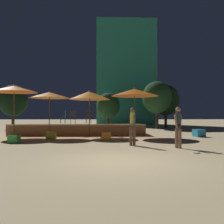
# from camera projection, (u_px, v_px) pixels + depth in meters

# --- Properties ---
(ground_plane) EXTENTS (120.00, 120.00, 0.00)m
(ground_plane) POSITION_uv_depth(u_px,v_px,m) (119.00, 162.00, 7.38)
(ground_plane) COLOR #D1B784
(wooden_deck) EXTENTS (8.94, 2.58, 0.76)m
(wooden_deck) POSITION_uv_depth(u_px,v_px,m) (78.00, 130.00, 17.23)
(wooden_deck) COLOR olive
(wooden_deck) RESTS_ON ground
(patio_umbrella_0) EXTENTS (2.95, 2.95, 3.07)m
(patio_umbrella_0) POSITION_uv_depth(u_px,v_px,m) (135.00, 92.00, 15.52)
(patio_umbrella_0) COLOR brown
(patio_umbrella_0) RESTS_ON ground
(patio_umbrella_1) EXTENTS (2.45, 2.45, 2.84)m
(patio_umbrella_1) POSITION_uv_depth(u_px,v_px,m) (49.00, 95.00, 15.29)
(patio_umbrella_1) COLOR brown
(patio_umbrella_1) RESTS_ON ground
(patio_umbrella_2) EXTENTS (2.86, 2.86, 3.27)m
(patio_umbrella_2) POSITION_uv_depth(u_px,v_px,m) (14.00, 89.00, 15.58)
(patio_umbrella_2) COLOR brown
(patio_umbrella_2) RESTS_ON ground
(patio_umbrella_3) EXTENTS (2.60, 2.60, 2.92)m
(patio_umbrella_3) POSITION_uv_depth(u_px,v_px,m) (89.00, 95.00, 15.68)
(patio_umbrella_3) COLOR brown
(patio_umbrella_3) RESTS_ON ground
(cube_seat_0) EXTENTS (0.49, 0.49, 0.41)m
(cube_seat_0) POSITION_uv_depth(u_px,v_px,m) (14.00, 139.00, 12.18)
(cube_seat_0) COLOR #4CC651
(cube_seat_0) RESTS_ON ground
(cube_seat_1) EXTENTS (0.51, 0.51, 0.45)m
(cube_seat_1) POSITION_uv_depth(u_px,v_px,m) (51.00, 135.00, 13.81)
(cube_seat_1) COLOR yellow
(cube_seat_1) RESTS_ON ground
(cube_seat_2) EXTENTS (0.56, 0.56, 0.44)m
(cube_seat_2) POSITION_uv_depth(u_px,v_px,m) (106.00, 136.00, 13.36)
(cube_seat_2) COLOR orange
(cube_seat_2) RESTS_ON ground
(cube_seat_3) EXTENTS (0.73, 0.73, 0.46)m
(cube_seat_3) POSITION_uv_depth(u_px,v_px,m) (199.00, 133.00, 15.48)
(cube_seat_3) COLOR #2D9EDB
(cube_seat_3) RESTS_ON ground
(person_0) EXTENTS (0.44, 0.38, 1.70)m
(person_0) POSITION_uv_depth(u_px,v_px,m) (178.00, 126.00, 10.32)
(person_0) COLOR #997051
(person_0) RESTS_ON ground
(person_1) EXTENTS (0.28, 0.45, 1.70)m
(person_1) POSITION_uv_depth(u_px,v_px,m) (132.00, 125.00, 11.18)
(person_1) COLOR brown
(person_1) RESTS_ON ground
(bistro_chair_0) EXTENTS (0.41, 0.40, 0.90)m
(bistro_chair_0) POSITION_uv_depth(u_px,v_px,m) (104.00, 116.00, 16.57)
(bistro_chair_0) COLOR #1E4C47
(bistro_chair_0) RESTS_ON wooden_deck
(bistro_chair_1) EXTENTS (0.40, 0.41, 0.90)m
(bistro_chair_1) POSITION_uv_depth(u_px,v_px,m) (73.00, 116.00, 16.60)
(bistro_chair_1) COLOR #2D3338
(bistro_chair_1) RESTS_ON wooden_deck
(bistro_chair_2) EXTENTS (0.42, 0.42, 0.90)m
(bistro_chair_2) POSITION_uv_depth(u_px,v_px,m) (89.00, 116.00, 17.94)
(bistro_chair_2) COLOR #2D3338
(bistro_chair_2) RESTS_ON wooden_deck
(bistro_chair_3) EXTENTS (0.43, 0.42, 0.90)m
(bistro_chair_3) POSITION_uv_depth(u_px,v_px,m) (64.00, 116.00, 17.29)
(bistro_chair_3) COLOR #1E4C47
(bistro_chair_3) RESTS_ON wooden_deck
(frisbee_disc) EXTENTS (0.26, 0.26, 0.03)m
(frisbee_disc) POSITION_uv_depth(u_px,v_px,m) (196.00, 153.00, 8.99)
(frisbee_disc) COLOR white
(frisbee_disc) RESTS_ON ground
(background_tree_0) EXTENTS (2.81, 2.81, 4.56)m
(background_tree_0) POSITION_uv_depth(u_px,v_px,m) (157.00, 98.00, 23.84)
(background_tree_0) COLOR #3D2B1C
(background_tree_0) RESTS_ON ground
(background_tree_1) EXTENTS (2.54, 2.54, 3.75)m
(background_tree_1) POSITION_uv_depth(u_px,v_px,m) (108.00, 106.00, 27.34)
(background_tree_1) COLOR #3D2B1C
(background_tree_1) RESTS_ON ground
(background_tree_2) EXTENTS (2.94, 2.94, 4.51)m
(background_tree_2) POSITION_uv_depth(u_px,v_px,m) (166.00, 100.00, 26.60)
(background_tree_2) COLOR #3D2B1C
(background_tree_2) RESTS_ON ground
(background_tree_3) EXTENTS (2.80, 2.80, 4.27)m
(background_tree_3) POSITION_uv_depth(u_px,v_px,m) (13.00, 101.00, 24.31)
(background_tree_3) COLOR #3D2B1C
(background_tree_3) RESTS_ON ground
(distant_building) EXTENTS (7.93, 4.03, 14.02)m
(distant_building) POSITION_uv_depth(u_px,v_px,m) (126.00, 74.00, 34.38)
(distant_building) COLOR teal
(distant_building) RESTS_ON ground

